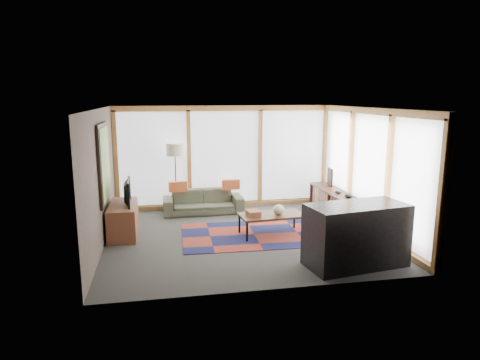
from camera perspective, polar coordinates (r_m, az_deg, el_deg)
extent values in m
plane|color=#2C2C2A|center=(8.87, 0.49, -7.48)|extent=(5.50, 5.50, 0.00)
cube|color=#433930|center=(8.46, -18.09, 0.14)|extent=(0.04, 5.00, 2.60)
cube|color=#433930|center=(6.17, 5.03, -3.31)|extent=(5.50, 0.04, 2.60)
cube|color=silver|center=(8.41, 0.52, 9.55)|extent=(5.50, 5.00, 0.04)
cube|color=white|center=(10.95, -2.02, 3.09)|extent=(5.30, 0.02, 2.35)
cube|color=white|center=(9.45, 16.90, 1.32)|extent=(0.02, 4.80, 2.35)
cube|color=black|center=(8.71, -17.72, 2.13)|extent=(0.05, 1.35, 1.55)
cube|color=yellow|center=(8.70, -17.52, 2.14)|extent=(0.02, 1.20, 1.40)
cube|color=maroon|center=(8.96, 1.89, -7.26)|extent=(3.02, 2.00, 0.01)
imported|color=#3A3C2C|center=(10.56, -4.95, -2.87)|extent=(1.95, 0.77, 0.57)
cube|color=#B54E27|center=(10.40, -8.28, -0.88)|extent=(0.45, 0.18, 0.24)
cube|color=#B54E27|center=(10.53, -1.22, -0.61)|extent=(0.44, 0.14, 0.24)
cube|color=brown|center=(8.74, 1.78, -4.41)|extent=(0.27, 0.33, 0.10)
ellipsoid|color=beige|center=(8.83, 5.19, -3.95)|extent=(0.25, 0.25, 0.21)
ellipsoid|color=black|center=(9.83, 14.27, -2.02)|extent=(0.21, 0.21, 0.09)
ellipsoid|color=black|center=(10.18, 12.94, -1.56)|extent=(0.16, 0.16, 0.07)
cube|color=black|center=(10.98, 11.91, 0.38)|extent=(0.07, 0.34, 0.45)
cube|color=brown|center=(9.16, -15.30, -5.13)|extent=(0.55, 1.32, 0.66)
imported|color=black|center=(9.00, -15.17, -1.56)|extent=(0.15, 0.89, 0.51)
cube|color=black|center=(7.52, 15.23, -7.10)|extent=(1.78, 1.03, 1.06)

